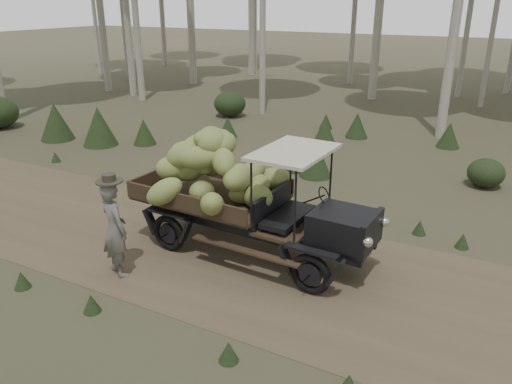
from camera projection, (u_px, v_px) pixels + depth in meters
ground at (160, 238)px, 9.78m from camera, size 120.00×120.00×0.00m
dirt_track at (160, 238)px, 9.78m from camera, size 70.00×4.00×0.01m
banana_truck at (233, 182)px, 8.95m from camera, size 4.64×2.44×2.29m
farmer at (114, 228)px, 8.24m from camera, size 0.71×0.59×1.80m
undergrowth at (162, 208)px, 9.88m from camera, size 23.69×22.37×1.40m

